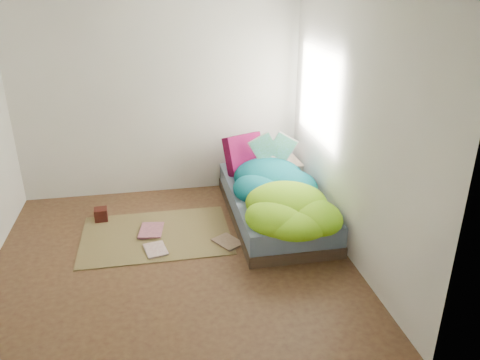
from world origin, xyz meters
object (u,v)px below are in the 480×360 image
pillow_magenta (244,154)px  wooden_box (101,214)px  bed (274,205)px  floor_book_b (140,231)px  open_book (274,139)px  floor_book_a (146,252)px

pillow_magenta → wooden_box: size_ratio=3.34×
bed → wooden_box: bed is taller
floor_book_b → open_book: bearing=25.7°
open_book → floor_book_b: 1.88m
pillow_magenta → wooden_box: bearing=168.0°
bed → wooden_box: 2.01m
bed → floor_book_b: bearing=-176.9°
bed → floor_book_b: (-1.55, -0.08, -0.14)m
bed → floor_book_a: 1.58m
wooden_box → floor_book_b: (0.44, -0.37, -0.06)m
floor_book_b → wooden_box: bearing=148.2°
pillow_magenta → wooden_box: (-1.75, -0.35, -0.50)m
open_book → floor_book_b: open_book is taller
wooden_box → open_book: bearing=3.6°
bed → floor_book_a: bed is taller
bed → pillow_magenta: size_ratio=4.17×
wooden_box → pillow_magenta: bearing=11.4°
pillow_magenta → floor_book_a: 1.80m
floor_book_b → pillow_magenta: bearing=37.4°
bed → floor_book_b: bed is taller
wooden_box → bed: bearing=-8.3°
bed → wooden_box: (-1.98, 0.29, -0.08)m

